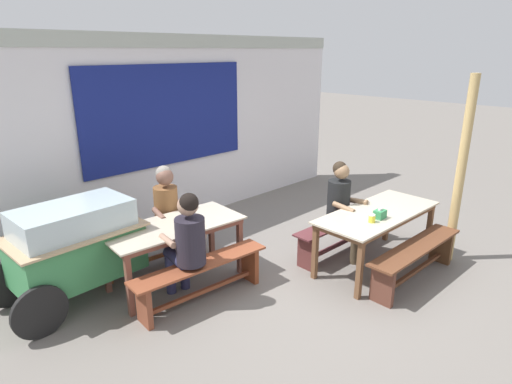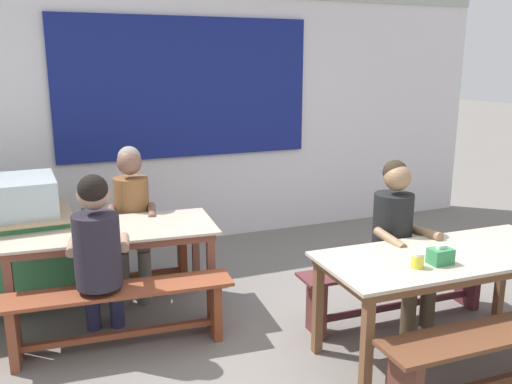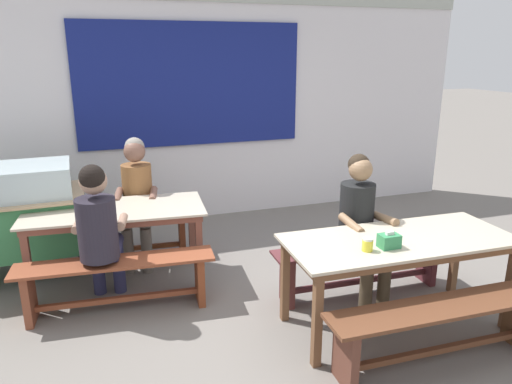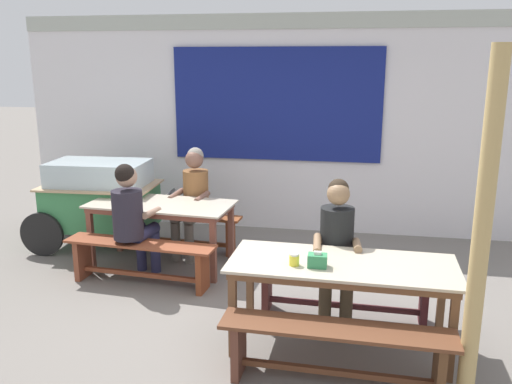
% 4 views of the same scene
% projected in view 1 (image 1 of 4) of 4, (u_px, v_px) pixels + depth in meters
% --- Properties ---
extents(ground_plane, '(40.00, 40.00, 0.00)m').
position_uv_depth(ground_plane, '(304.00, 276.00, 5.36)').
color(ground_plane, slate).
extents(backdrop_wall, '(7.36, 0.23, 2.90)m').
position_uv_depth(backdrop_wall, '(172.00, 128.00, 6.70)').
color(backdrop_wall, silver).
rests_on(backdrop_wall, ground_plane).
extents(dining_table_far, '(1.67, 0.87, 0.75)m').
position_uv_depth(dining_table_far, '(174.00, 230.00, 5.04)').
color(dining_table_far, beige).
rests_on(dining_table_far, ground_plane).
extents(dining_table_near, '(1.83, 0.80, 0.75)m').
position_uv_depth(dining_table_near, '(377.00, 217.00, 5.43)').
color(dining_table_near, beige).
rests_on(dining_table_near, ground_plane).
extents(bench_far_back, '(1.54, 0.36, 0.47)m').
position_uv_depth(bench_far_back, '(154.00, 243.00, 5.55)').
color(bench_far_back, brown).
rests_on(bench_far_back, ground_plane).
extents(bench_far_front, '(1.65, 0.43, 0.47)m').
position_uv_depth(bench_far_front, '(201.00, 275.00, 4.75)').
color(bench_far_front, brown).
rests_on(bench_far_front, ground_plane).
extents(bench_near_back, '(1.67, 0.32, 0.47)m').
position_uv_depth(bench_near_back, '(340.00, 231.00, 5.93)').
color(bench_near_back, '#58292C').
rests_on(bench_near_back, ground_plane).
extents(bench_near_front, '(1.69, 0.36, 0.47)m').
position_uv_depth(bench_near_front, '(415.00, 257.00, 5.16)').
color(bench_near_front, brown).
rests_on(bench_near_front, ground_plane).
extents(food_cart, '(1.75, 0.90, 1.11)m').
position_uv_depth(food_cart, '(74.00, 245.00, 4.70)').
color(food_cart, '#3A854D').
rests_on(food_cart, ground_plane).
extents(person_left_back_turned, '(0.47, 0.59, 1.30)m').
position_uv_depth(person_left_back_turned, '(187.00, 240.00, 4.60)').
color(person_left_back_turned, '#2A2C50').
rests_on(person_left_back_turned, ground_plane).
extents(person_right_near_table, '(0.43, 0.55, 1.30)m').
position_uv_depth(person_right_near_table, '(343.00, 204.00, 5.69)').
color(person_right_near_table, '#4B3D2B').
rests_on(person_right_near_table, ground_plane).
extents(person_center_facing, '(0.46, 0.59, 1.30)m').
position_uv_depth(person_center_facing, '(169.00, 210.00, 5.48)').
color(person_center_facing, '#6A6359').
rests_on(person_center_facing, ground_plane).
extents(tissue_box, '(0.15, 0.11, 0.13)m').
position_uv_depth(tissue_box, '(380.00, 214.00, 5.18)').
color(tissue_box, '#328450').
rests_on(tissue_box, dining_table_near).
extents(condiment_jar, '(0.08, 0.08, 0.10)m').
position_uv_depth(condiment_jar, '(372.00, 218.00, 5.06)').
color(condiment_jar, yellow).
rests_on(condiment_jar, dining_table_near).
extents(wooden_support_post, '(0.12, 0.12, 2.42)m').
position_uv_depth(wooden_support_post, '(461.00, 172.00, 5.44)').
color(wooden_support_post, tan).
rests_on(wooden_support_post, ground_plane).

